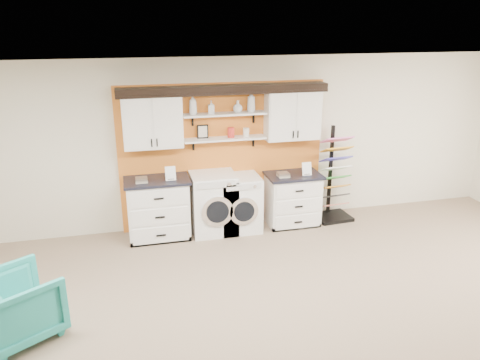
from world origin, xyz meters
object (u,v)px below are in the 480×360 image
object	(u,v)px
sample_rack	(334,190)
base_cabinet_left	(158,208)
washer	(213,203)
base_cabinet_right	(292,199)
armchair	(18,306)
dryer	(239,203)

from	to	relation	value
sample_rack	base_cabinet_left	bearing A→B (deg)	176.06
washer	base_cabinet_right	bearing A→B (deg)	0.14
base_cabinet_right	armchair	distance (m)	4.50
base_cabinet_right	washer	world-z (taller)	washer
base_cabinet_left	dryer	distance (m)	1.32
washer	sample_rack	xyz separation A→B (m)	(2.14, 0.04, 0.02)
washer	base_cabinet_left	bearing A→B (deg)	179.78
washer	armchair	bearing A→B (deg)	-140.36
armchair	base_cabinet_right	bearing A→B (deg)	-93.49
armchair	base_cabinet_left	bearing A→B (deg)	-70.31
washer	sample_rack	size ratio (longest dim) A/B	0.61
sample_rack	armchair	distance (m)	5.21
base_cabinet_right	dryer	size ratio (longest dim) A/B	0.99
sample_rack	armchair	world-z (taller)	sample_rack
base_cabinet_right	base_cabinet_left	bearing A→B (deg)	-180.00
base_cabinet_right	armchair	world-z (taller)	base_cabinet_right
washer	dryer	distance (m)	0.43
dryer	armchair	xyz separation A→B (m)	(-3.02, -2.15, -0.09)
base_cabinet_right	sample_rack	xyz separation A→B (m)	(0.77, 0.03, 0.08)
base_cabinet_left	armchair	xyz separation A→B (m)	(-1.70, -2.15, -0.12)
base_cabinet_left	armchair	size ratio (longest dim) A/B	1.23
armchair	sample_rack	bearing A→B (deg)	-97.18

